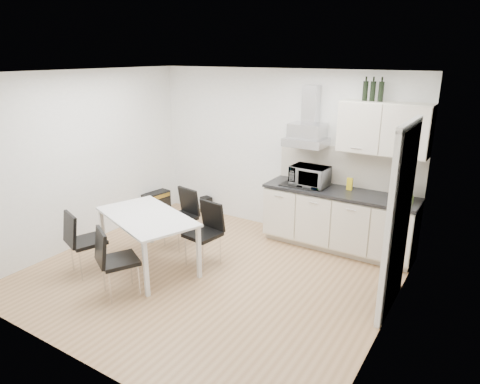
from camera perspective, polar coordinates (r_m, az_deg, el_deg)
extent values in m
plane|color=tan|center=(5.81, -4.26, -11.02)|extent=(4.50, 4.50, 0.00)
cube|color=white|center=(6.95, 5.28, 5.36)|extent=(4.50, 0.10, 2.60)
cube|color=white|center=(3.98, -22.03, -5.73)|extent=(4.50, 0.10, 2.60)
cube|color=white|center=(6.85, -19.97, 4.15)|extent=(0.10, 4.00, 2.60)
cube|color=white|center=(4.41, 19.69, -3.15)|extent=(0.10, 4.00, 2.60)
plane|color=white|center=(5.08, -4.96, 15.55)|extent=(4.50, 4.50, 0.00)
cube|color=white|center=(5.01, 20.38, -3.77)|extent=(0.08, 1.04, 2.10)
cube|color=beige|center=(6.70, 12.80, -6.82)|extent=(2.16, 0.52, 0.10)
cube|color=#ECE6CE|center=(6.50, 12.94, -3.50)|extent=(2.20, 0.60, 0.76)
cube|color=black|center=(6.35, 13.17, 0.00)|extent=(2.22, 0.64, 0.04)
cube|color=beige|center=(6.54, 14.23, 3.27)|extent=(2.20, 0.02, 0.58)
cube|color=#ECE6CE|center=(6.13, 18.67, 8.03)|extent=(1.20, 0.35, 0.70)
cube|color=silver|center=(6.46, 8.86, 7.42)|extent=(0.60, 0.46, 0.30)
cube|color=silver|center=(6.50, 9.45, 11.47)|extent=(0.22, 0.20, 0.55)
imported|color=silver|center=(6.45, 9.29, 2.39)|extent=(0.55, 0.32, 0.37)
cube|color=yellow|center=(6.39, 14.41, 1.05)|extent=(0.08, 0.04, 0.18)
cylinder|color=brown|center=(6.08, 21.36, -0.86)|extent=(0.04, 0.04, 0.11)
cylinder|color=#4C6626|center=(6.07, 21.91, -0.96)|extent=(0.04, 0.04, 0.11)
cylinder|color=black|center=(6.15, 16.38, 13.08)|extent=(0.07, 0.07, 0.32)
cylinder|color=black|center=(6.12, 17.30, 12.98)|extent=(0.07, 0.07, 0.32)
cylinder|color=black|center=(6.09, 18.32, 12.87)|extent=(0.07, 0.07, 0.32)
cube|color=white|center=(5.86, -12.35, -3.21)|extent=(1.68, 1.30, 0.03)
cube|color=white|center=(6.46, -17.81, -5.21)|extent=(0.06, 0.06, 0.72)
cube|color=white|center=(5.30, -12.43, -10.04)|extent=(0.06, 0.06, 0.72)
cube|color=white|center=(6.72, -11.87, -3.80)|extent=(0.06, 0.06, 0.72)
cube|color=white|center=(5.61, -5.51, -8.02)|extent=(0.06, 0.06, 0.72)
cube|color=black|center=(7.90, -11.11, -1.54)|extent=(0.29, 0.54, 0.43)
cube|color=gold|center=(7.78, -10.56, -0.61)|extent=(0.07, 0.46, 0.07)
cube|color=black|center=(7.92, -4.51, -1.72)|extent=(0.22, 0.21, 0.30)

